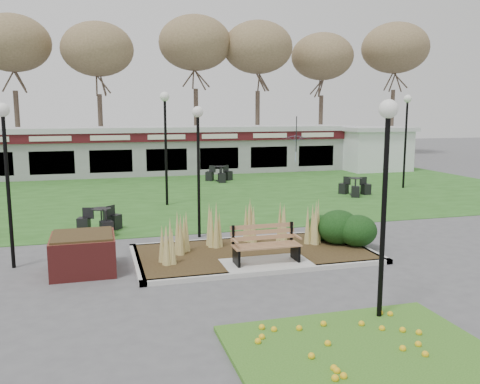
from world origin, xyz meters
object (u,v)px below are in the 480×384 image
object	(u,v)px
service_hut	(375,148)
lamp_post_far_right	(407,121)
lamp_post_near_right	(386,162)
brick_planter	(83,253)
food_pavilion	(163,150)
lamp_post_mid_left	(165,123)
lamp_post_mid_right	(198,143)
bistro_set_c	(220,176)
lamp_post_near_left	(5,149)
park_bench	(265,243)
bistro_set_a	(102,224)
patio_umbrella	(296,149)
bistro_set_d	(355,189)

from	to	relation	value
service_hut	lamp_post_far_right	distance (m)	8.02
lamp_post_near_right	lamp_post_far_right	bearing A→B (deg)	55.14
brick_planter	food_pavilion	bearing A→B (deg)	76.94
lamp_post_mid_left	lamp_post_mid_right	xyz separation A→B (m)	(0.24, -5.61, -0.45)
lamp_post_mid_right	bistro_set_c	distance (m)	12.74
lamp_post_near_left	bistro_set_c	size ratio (longest dim) A/B	2.62
park_bench	bistro_set_a	xyz separation A→B (m)	(-3.93, 4.75, -0.31)
park_bench	brick_planter	xyz separation A→B (m)	(-4.40, 0.75, -0.11)
lamp_post_near_right	patio_umbrella	xyz separation A→B (m)	(7.00, 21.50, -1.44)
brick_planter	bistro_set_a	size ratio (longest dim) A/B	1.04
service_hut	bistro_set_a	distance (m)	21.77
bistro_set_d	lamp_post_near_left	bearing A→B (deg)	-151.04
park_bench	lamp_post_near_left	size ratio (longest dim) A/B	0.42
lamp_post_mid_right	lamp_post_near_right	bearing A→B (deg)	-74.22
food_pavilion	lamp_post_mid_left	xyz separation A→B (m)	(-1.26, -10.72, 1.90)
bistro_set_a	bistro_set_d	xyz separation A→B (m)	(11.36, 4.33, 0.00)
lamp_post_near_left	brick_planter	bearing A→B (deg)	-26.29
lamp_post_near_left	patio_umbrella	xyz separation A→B (m)	(14.10, 16.16, -1.43)
lamp_post_mid_left	lamp_post_mid_right	distance (m)	5.63
park_bench	lamp_post_near_right	distance (m)	4.56
bistro_set_a	bistro_set_d	world-z (taller)	bistro_set_d
lamp_post_near_right	patio_umbrella	distance (m)	22.66
park_bench	service_hut	world-z (taller)	service_hut
food_pavilion	bistro_set_d	distance (m)	13.03
food_pavilion	bistro_set_a	xyz separation A→B (m)	(-3.93, -14.96, -1.19)
service_hut	park_bench	bearing A→B (deg)	-127.25
service_hut	bistro_set_d	bearing A→B (deg)	-124.99
lamp_post_mid_right	bistro_set_a	bearing A→B (deg)	154.78
lamp_post_near_left	bistro_set_c	distance (m)	16.45
bistro_set_c	lamp_post_near_left	bearing A→B (deg)	-122.11
lamp_post_near_left	lamp_post_mid_left	size ratio (longest dim) A/B	0.88
brick_planter	patio_umbrella	size ratio (longest dim) A/B	0.62
service_hut	lamp_post_near_left	world-z (taller)	lamp_post_near_left
brick_planter	bistro_set_d	world-z (taller)	brick_planter
lamp_post_far_right	brick_planter	bearing A→B (deg)	-147.65
food_pavilion	bistro_set_c	size ratio (longest dim) A/B	15.80
food_pavilion	brick_planter	bearing A→B (deg)	-103.06
food_pavilion	lamp_post_near_right	xyz separation A→B (m)	(1.00, -23.46, 1.51)
bistro_set_a	bistro_set_c	xyz separation A→B (m)	(6.45, 10.59, 0.01)
park_bench	lamp_post_mid_right	bearing A→B (deg)	106.72
lamp_post_mid_left	food_pavilion	bearing A→B (deg)	83.31
park_bench	patio_umbrella	distance (m)	19.49
food_pavilion	lamp_post_mid_right	xyz separation A→B (m)	(-1.02, -16.33, 1.45)
bistro_set_a	bistro_set_c	distance (m)	12.40
brick_planter	lamp_post_mid_left	xyz separation A→B (m)	(3.14, 8.24, 2.90)
patio_umbrella	lamp_post_far_right	bearing A→B (deg)	-68.60
brick_planter	bistro_set_c	xyz separation A→B (m)	(6.92, 14.59, -0.18)
food_pavilion	lamp_post_mid_left	bearing A→B (deg)	-96.69
lamp_post_near_right	bistro_set_a	size ratio (longest dim) A/B	2.84
service_hut	lamp_post_mid_right	size ratio (longest dim) A/B	1.10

